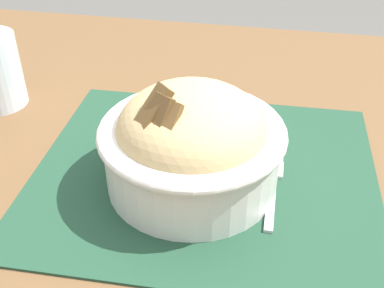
# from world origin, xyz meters

# --- Properties ---
(table) EXTENTS (1.34, 0.87, 0.77)m
(table) POSITION_xyz_m (0.00, 0.00, 0.70)
(table) COLOR brown
(table) RESTS_ON ground_plane
(placemat) EXTENTS (0.39, 0.34, 0.00)m
(placemat) POSITION_xyz_m (0.02, -0.01, 0.77)
(placemat) COLOR #1E422D
(placemat) RESTS_ON table
(bowl) EXTENTS (0.21, 0.21, 0.13)m
(bowl) POSITION_xyz_m (0.01, -0.03, 0.83)
(bowl) COLOR silver
(bowl) RESTS_ON placemat
(fork) EXTENTS (0.02, 0.14, 0.00)m
(fork) POSITION_xyz_m (0.09, -0.02, 0.77)
(fork) COLOR silver
(fork) RESTS_ON placemat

